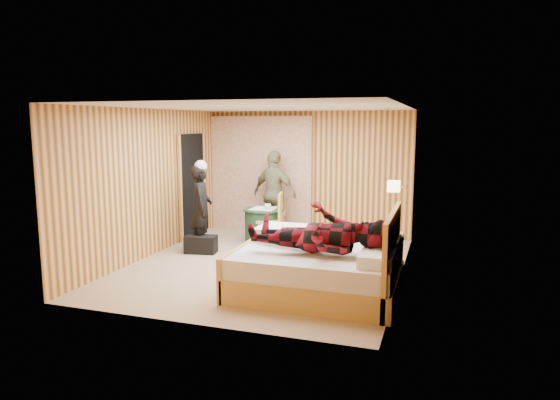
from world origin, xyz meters
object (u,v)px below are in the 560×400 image
(chair_far, at_px, (274,210))
(man_at_table, at_px, (275,194))
(bed, at_px, (320,268))
(duffel_bag, at_px, (201,244))
(chair_near, at_px, (274,215))
(woman_standing, at_px, (202,208))
(wall_lamp, at_px, (394,186))
(round_table, at_px, (264,226))
(man_on_bed, at_px, (318,222))
(nightstand, at_px, (387,253))

(chair_far, distance_m, man_at_table, 0.32)
(bed, distance_m, duffel_bag, 2.82)
(chair_far, bearing_deg, chair_near, -77.70)
(woman_standing, bearing_deg, duffel_bag, 178.51)
(bed, distance_m, woman_standing, 3.00)
(bed, distance_m, chair_near, 2.66)
(chair_near, bearing_deg, man_at_table, -173.23)
(wall_lamp, xyz_separation_m, duffel_bag, (-3.27, -0.10, -1.15))
(round_table, height_order, chair_far, chair_far)
(chair_far, height_order, woman_standing, woman_standing)
(bed, height_order, duffel_bag, bed)
(chair_near, bearing_deg, bed, 20.71)
(woman_standing, relative_size, man_on_bed, 0.87)
(bed, distance_m, man_on_bed, 0.71)
(man_at_table, bearing_deg, duffel_bag, 81.81)
(nightstand, bearing_deg, chair_far, 143.35)
(chair_far, bearing_deg, man_on_bed, -69.28)
(chair_near, distance_m, man_on_bed, 2.89)
(bed, bearing_deg, nightstand, 56.68)
(round_table, bearing_deg, chair_far, 90.97)
(wall_lamp, bearing_deg, woman_standing, 178.40)
(chair_far, height_order, duffel_bag, chair_far)
(duffel_bag, bearing_deg, bed, -38.50)
(chair_far, relative_size, man_at_table, 0.54)
(wall_lamp, xyz_separation_m, round_table, (-2.46, 0.90, -0.96))
(chair_far, distance_m, woman_standing, 1.68)
(bed, height_order, man_at_table, man_at_table)
(nightstand, bearing_deg, man_at_table, 142.86)
(nightstand, bearing_deg, wall_lamp, 81.64)
(chair_far, height_order, chair_near, chair_near)
(bed, relative_size, chair_near, 2.17)
(chair_far, relative_size, chair_near, 0.94)
(round_table, height_order, man_at_table, man_at_table)
(nightstand, distance_m, woman_standing, 3.35)
(wall_lamp, height_order, man_on_bed, man_on_bed)
(wall_lamp, distance_m, man_at_table, 2.94)
(round_table, bearing_deg, bed, -54.81)
(chair_near, xyz_separation_m, woman_standing, (-1.12, -0.70, 0.19))
(bed, bearing_deg, woman_standing, 148.66)
(nightstand, distance_m, duffel_bag, 3.24)
(bed, bearing_deg, man_on_bed, -82.36)
(chair_near, relative_size, man_at_table, 0.57)
(bed, height_order, chair_near, bed)
(chair_far, xyz_separation_m, duffel_bag, (-0.80, -1.61, -0.39))
(duffel_bag, relative_size, man_at_table, 0.32)
(woman_standing, bearing_deg, chair_far, -52.15)
(duffel_bag, bearing_deg, chair_near, 30.25)
(chair_far, xyz_separation_m, woman_standing, (-0.87, -1.42, 0.23))
(nightstand, height_order, duffel_bag, nightstand)
(wall_lamp, height_order, bed, wall_lamp)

